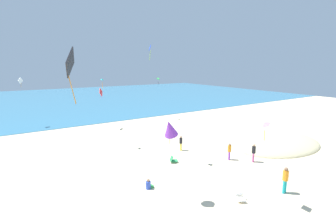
{
  "coord_description": "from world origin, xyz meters",
  "views": [
    {
      "loc": [
        -9.85,
        -6.72,
        8.13
      ],
      "look_at": [
        0.0,
        8.49,
        4.69
      ],
      "focal_mm": 26.21,
      "sensor_mm": 36.0,
      "label": 1
    }
  ],
  "objects_px": {
    "kite_red": "(101,92)",
    "kite_teal": "(102,80)",
    "person_3": "(254,152)",
    "kite_white": "(21,81)",
    "person_1": "(149,185)",
    "kite_purple": "(170,128)",
    "kite_black": "(70,64)",
    "person_2": "(285,178)",
    "beach_chair_far_right": "(173,160)",
    "person_0": "(229,150)",
    "kite_pink": "(264,124)",
    "person_4": "(181,142)",
    "beach_chair_near_camera": "(240,197)",
    "kite_green": "(159,79)",
    "kite_blue": "(150,49)"
  },
  "relations": [
    {
      "from": "person_1",
      "to": "kite_green",
      "type": "distance_m",
      "value": 22.93
    },
    {
      "from": "kite_green",
      "to": "kite_pink",
      "type": "height_order",
      "value": "kite_green"
    },
    {
      "from": "person_1",
      "to": "kite_white",
      "type": "relative_size",
      "value": 0.54
    },
    {
      "from": "kite_purple",
      "to": "kite_red",
      "type": "distance_m",
      "value": 19.68
    },
    {
      "from": "person_4",
      "to": "kite_blue",
      "type": "relative_size",
      "value": 1.18
    },
    {
      "from": "person_2",
      "to": "person_4",
      "type": "relative_size",
      "value": 1.22
    },
    {
      "from": "person_1",
      "to": "person_2",
      "type": "xyz_separation_m",
      "value": [
        7.11,
        -5.28,
        0.75
      ]
    },
    {
      "from": "person_4",
      "to": "kite_pink",
      "type": "xyz_separation_m",
      "value": [
        -1.73,
        -10.23,
        4.12
      ]
    },
    {
      "from": "person_2",
      "to": "kite_red",
      "type": "xyz_separation_m",
      "value": [
        -4.55,
        22.63,
        3.78
      ]
    },
    {
      "from": "person_0",
      "to": "kite_purple",
      "type": "bearing_deg",
      "value": -120.77
    },
    {
      "from": "beach_chair_far_right",
      "to": "person_0",
      "type": "distance_m",
      "value": 5.0
    },
    {
      "from": "person_1",
      "to": "person_2",
      "type": "relative_size",
      "value": 0.4
    },
    {
      "from": "beach_chair_far_right",
      "to": "kite_black",
      "type": "bearing_deg",
      "value": -120.28
    },
    {
      "from": "kite_white",
      "to": "kite_teal",
      "type": "bearing_deg",
      "value": -65.73
    },
    {
      "from": "kite_blue",
      "to": "kite_green",
      "type": "bearing_deg",
      "value": 57.01
    },
    {
      "from": "person_1",
      "to": "kite_red",
      "type": "relative_size",
      "value": 0.51
    },
    {
      "from": "kite_teal",
      "to": "kite_blue",
      "type": "bearing_deg",
      "value": -71.06
    },
    {
      "from": "kite_purple",
      "to": "kite_black",
      "type": "xyz_separation_m",
      "value": [
        -5.52,
        -1.9,
        3.57
      ]
    },
    {
      "from": "person_1",
      "to": "kite_purple",
      "type": "bearing_deg",
      "value": -93.74
    },
    {
      "from": "beach_chair_near_camera",
      "to": "kite_black",
      "type": "xyz_separation_m",
      "value": [
        -9.24,
        0.27,
        7.95
      ]
    },
    {
      "from": "beach_chair_near_camera",
      "to": "kite_blue",
      "type": "distance_m",
      "value": 12.54
    },
    {
      "from": "person_4",
      "to": "kite_white",
      "type": "bearing_deg",
      "value": -34.62
    },
    {
      "from": "person_4",
      "to": "beach_chair_near_camera",
      "type": "bearing_deg",
      "value": 99.13
    },
    {
      "from": "kite_black",
      "to": "kite_pink",
      "type": "bearing_deg",
      "value": -6.89
    },
    {
      "from": "person_1",
      "to": "kite_white",
      "type": "distance_m",
      "value": 25.34
    },
    {
      "from": "beach_chair_far_right",
      "to": "person_3",
      "type": "xyz_separation_m",
      "value": [
        5.83,
        -3.63,
        0.69
      ]
    },
    {
      "from": "kite_teal",
      "to": "person_2",
      "type": "bearing_deg",
      "value": -66.27
    },
    {
      "from": "beach_chair_near_camera",
      "to": "kite_white",
      "type": "xyz_separation_m",
      "value": [
        -9.85,
        28.29,
        5.91
      ]
    },
    {
      "from": "kite_red",
      "to": "kite_teal",
      "type": "height_order",
      "value": "kite_teal"
    },
    {
      "from": "kite_purple",
      "to": "kite_blue",
      "type": "relative_size",
      "value": 1.24
    },
    {
      "from": "kite_black",
      "to": "person_0",
      "type": "bearing_deg",
      "value": 19.36
    },
    {
      "from": "beach_chair_far_right",
      "to": "kite_white",
      "type": "height_order",
      "value": "kite_white"
    },
    {
      "from": "kite_pink",
      "to": "kite_teal",
      "type": "height_order",
      "value": "kite_teal"
    },
    {
      "from": "beach_chair_near_camera",
      "to": "kite_green",
      "type": "height_order",
      "value": "kite_green"
    },
    {
      "from": "kite_red",
      "to": "kite_pink",
      "type": "bearing_deg",
      "value": -85.1
    },
    {
      "from": "kite_purple",
      "to": "kite_red",
      "type": "relative_size",
      "value": 1.08
    },
    {
      "from": "beach_chair_near_camera",
      "to": "kite_blue",
      "type": "height_order",
      "value": "kite_blue"
    },
    {
      "from": "kite_purple",
      "to": "kite_green",
      "type": "bearing_deg",
      "value": 60.72
    },
    {
      "from": "person_0",
      "to": "person_3",
      "type": "relative_size",
      "value": 0.94
    },
    {
      "from": "person_0",
      "to": "kite_pink",
      "type": "bearing_deg",
      "value": -83.37
    },
    {
      "from": "person_0",
      "to": "kite_pink",
      "type": "height_order",
      "value": "kite_pink"
    },
    {
      "from": "person_1",
      "to": "kite_pink",
      "type": "distance_m",
      "value": 8.37
    },
    {
      "from": "kite_red",
      "to": "kite_teal",
      "type": "xyz_separation_m",
      "value": [
        -2.15,
        -7.4,
        2.01
      ]
    },
    {
      "from": "kite_green",
      "to": "kite_blue",
      "type": "relative_size",
      "value": 0.91
    },
    {
      "from": "kite_pink",
      "to": "person_1",
      "type": "bearing_deg",
      "value": 130.45
    },
    {
      "from": "person_0",
      "to": "kite_red",
      "type": "height_order",
      "value": "kite_red"
    },
    {
      "from": "person_0",
      "to": "kite_white",
      "type": "bearing_deg",
      "value": 161.19
    },
    {
      "from": "kite_pink",
      "to": "beach_chair_near_camera",
      "type": "bearing_deg",
      "value": 120.21
    },
    {
      "from": "person_3",
      "to": "kite_white",
      "type": "relative_size",
      "value": 1.21
    },
    {
      "from": "kite_green",
      "to": "kite_teal",
      "type": "relative_size",
      "value": 1.15
    }
  ]
}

